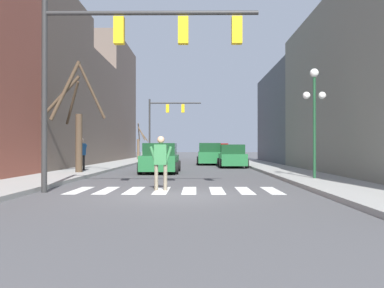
{
  "coord_description": "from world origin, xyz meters",
  "views": [
    {
      "loc": [
        0.68,
        -12.94,
        1.41
      ],
      "look_at": [
        0.38,
        18.26,
        1.64
      ],
      "focal_mm": 42.0,
      "sensor_mm": 36.0,
      "label": 1
    }
  ],
  "objects_px": {
    "traffic_signal_far": "(164,117)",
    "car_parked_right_far": "(160,159)",
    "car_parked_right_mid": "(232,157)",
    "car_at_intersection": "(155,154)",
    "car_parked_left_near": "(220,153)",
    "pedestrian_on_right_sidewalk": "(161,158)",
    "street_tree_right_far": "(75,120)",
    "car_parked_right_near": "(210,155)",
    "car_driving_away_lane": "(160,153)",
    "street_lamp_right_corner": "(314,101)",
    "traffic_signal_near": "(125,50)",
    "street_tree_left_mid": "(139,144)",
    "pedestrian_crossing_street": "(82,151)"
  },
  "relations": [
    {
      "from": "traffic_signal_far",
      "to": "car_parked_right_far",
      "type": "relative_size",
      "value": 1.3
    },
    {
      "from": "traffic_signal_far",
      "to": "car_parked_right_mid",
      "type": "bearing_deg",
      "value": -67.33
    },
    {
      "from": "car_at_intersection",
      "to": "car_parked_left_near",
      "type": "bearing_deg",
      "value": -44.8
    },
    {
      "from": "car_at_intersection",
      "to": "pedestrian_on_right_sidewalk",
      "type": "distance_m",
      "value": 26.76
    },
    {
      "from": "pedestrian_on_right_sidewalk",
      "to": "street_tree_right_far",
      "type": "xyz_separation_m",
      "value": [
        -4.99,
        8.07,
        1.74
      ]
    },
    {
      "from": "car_parked_right_near",
      "to": "car_driving_away_lane",
      "type": "xyz_separation_m",
      "value": [
        -4.93,
        10.8,
        -0.05
      ]
    },
    {
      "from": "street_lamp_right_corner",
      "to": "car_driving_away_lane",
      "type": "relative_size",
      "value": 1.08
    },
    {
      "from": "traffic_signal_near",
      "to": "street_tree_left_mid",
      "type": "bearing_deg",
      "value": 96.57
    },
    {
      "from": "car_parked_left_near",
      "to": "pedestrian_crossing_street",
      "type": "height_order",
      "value": "pedestrian_crossing_street"
    },
    {
      "from": "car_at_intersection",
      "to": "pedestrian_crossing_street",
      "type": "distance_m",
      "value": 17.1
    },
    {
      "from": "traffic_signal_near",
      "to": "car_driving_away_lane",
      "type": "bearing_deg",
      "value": 92.8
    },
    {
      "from": "car_parked_right_far",
      "to": "car_parked_left_near",
      "type": "bearing_deg",
      "value": 168.87
    },
    {
      "from": "car_at_intersection",
      "to": "pedestrian_crossing_street",
      "type": "xyz_separation_m",
      "value": [
        -2.4,
        -16.93,
        0.38
      ]
    },
    {
      "from": "car_parked_right_near",
      "to": "street_tree_left_mid",
      "type": "height_order",
      "value": "street_tree_left_mid"
    },
    {
      "from": "pedestrian_crossing_street",
      "to": "car_driving_away_lane",
      "type": "bearing_deg",
      "value": -150.04
    },
    {
      "from": "car_parked_right_near",
      "to": "street_lamp_right_corner",
      "type": "bearing_deg",
      "value": -168.39
    },
    {
      "from": "car_parked_left_near",
      "to": "car_parked_right_mid",
      "type": "xyz_separation_m",
      "value": [
        0.05,
        -16.13,
        -0.09
      ]
    },
    {
      "from": "pedestrian_on_right_sidewalk",
      "to": "car_driving_away_lane",
      "type": "bearing_deg",
      "value": 101.63
    },
    {
      "from": "traffic_signal_near",
      "to": "pedestrian_on_right_sidewalk",
      "type": "xyz_separation_m",
      "value": [
        1.06,
        0.69,
        -3.4
      ]
    },
    {
      "from": "traffic_signal_far",
      "to": "street_tree_right_far",
      "type": "bearing_deg",
      "value": -97.14
    },
    {
      "from": "car_driving_away_lane",
      "to": "car_parked_right_mid",
      "type": "bearing_deg",
      "value": -158.15
    },
    {
      "from": "street_tree_left_mid",
      "to": "pedestrian_crossing_street",
      "type": "bearing_deg",
      "value": -90.05
    },
    {
      "from": "car_parked_right_near",
      "to": "car_at_intersection",
      "type": "bearing_deg",
      "value": 46.53
    },
    {
      "from": "car_parked_right_mid",
      "to": "street_tree_left_mid",
      "type": "xyz_separation_m",
      "value": [
        -8.74,
        17.16,
        1.03
      ]
    },
    {
      "from": "car_parked_right_near",
      "to": "traffic_signal_far",
      "type": "bearing_deg",
      "value": 26.36
    },
    {
      "from": "car_parked_right_mid",
      "to": "car_parked_right_near",
      "type": "bearing_deg",
      "value": 15.79
    },
    {
      "from": "car_parked_right_mid",
      "to": "pedestrian_on_right_sidewalk",
      "type": "xyz_separation_m",
      "value": [
        -3.68,
        -16.86,
        0.3
      ]
    },
    {
      "from": "traffic_signal_near",
      "to": "street_tree_right_far",
      "type": "relative_size",
      "value": 1.19
    },
    {
      "from": "traffic_signal_near",
      "to": "car_parked_right_near",
      "type": "distance_m",
      "value": 23.18
    },
    {
      "from": "street_lamp_right_corner",
      "to": "car_driving_away_lane",
      "type": "bearing_deg",
      "value": 106.65
    },
    {
      "from": "car_parked_right_near",
      "to": "car_parked_right_far",
      "type": "height_order",
      "value": "car_parked_right_near"
    },
    {
      "from": "car_parked_right_mid",
      "to": "pedestrian_on_right_sidewalk",
      "type": "bearing_deg",
      "value": 167.69
    },
    {
      "from": "pedestrian_on_right_sidewalk",
      "to": "car_at_intersection",
      "type": "bearing_deg",
      "value": 102.69
    },
    {
      "from": "traffic_signal_near",
      "to": "car_at_intersection",
      "type": "distance_m",
      "value": 27.61
    },
    {
      "from": "car_driving_away_lane",
      "to": "car_parked_right_far",
      "type": "bearing_deg",
      "value": -175.29
    },
    {
      "from": "car_parked_right_mid",
      "to": "street_tree_left_mid",
      "type": "height_order",
      "value": "street_tree_left_mid"
    },
    {
      "from": "car_parked_left_near",
      "to": "car_parked_right_mid",
      "type": "relative_size",
      "value": 1.08
    },
    {
      "from": "car_parked_right_far",
      "to": "street_tree_left_mid",
      "type": "height_order",
      "value": "street_tree_left_mid"
    },
    {
      "from": "car_parked_right_mid",
      "to": "street_tree_right_far",
      "type": "bearing_deg",
      "value": 135.38
    },
    {
      "from": "car_parked_right_near",
      "to": "car_parked_right_mid",
      "type": "xyz_separation_m",
      "value": [
        1.44,
        -5.1,
        -0.07
      ]
    },
    {
      "from": "car_at_intersection",
      "to": "car_parked_right_near",
      "type": "bearing_deg",
      "value": -133.47
    },
    {
      "from": "traffic_signal_far",
      "to": "street_tree_left_mid",
      "type": "height_order",
      "value": "traffic_signal_far"
    },
    {
      "from": "car_parked_right_near",
      "to": "pedestrian_crossing_street",
      "type": "distance_m",
      "value": 14.28
    },
    {
      "from": "car_parked_right_far",
      "to": "car_driving_away_lane",
      "type": "relative_size",
      "value": 1.17
    },
    {
      "from": "street_lamp_right_corner",
      "to": "car_parked_right_mid",
      "type": "height_order",
      "value": "street_lamp_right_corner"
    },
    {
      "from": "street_tree_right_far",
      "to": "street_lamp_right_corner",
      "type": "bearing_deg",
      "value": -21.58
    },
    {
      "from": "street_tree_left_mid",
      "to": "street_tree_right_far",
      "type": "bearing_deg",
      "value": -89.84
    },
    {
      "from": "car_driving_away_lane",
      "to": "car_parked_right_near",
      "type": "bearing_deg",
      "value": -155.45
    },
    {
      "from": "traffic_signal_near",
      "to": "pedestrian_on_right_sidewalk",
      "type": "height_order",
      "value": "traffic_signal_near"
    },
    {
      "from": "pedestrian_crossing_street",
      "to": "street_tree_left_mid",
      "type": "xyz_separation_m",
      "value": [
        0.02,
        24.32,
        0.6
      ]
    }
  ]
}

